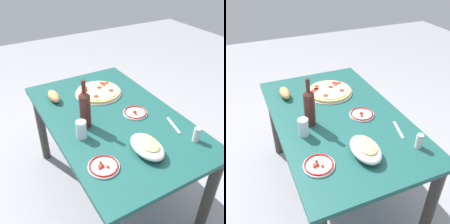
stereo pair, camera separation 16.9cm
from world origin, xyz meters
TOP-DOWN VIEW (x-y plane):
  - ground_plane at (0.00, 0.00)m, footprint 8.00×8.00m
  - dining_table at (0.00, 0.00)m, footprint 1.35×0.82m
  - pepperoni_pizza at (0.31, -0.06)m, footprint 0.35×0.35m
  - baked_pasta_dish at (-0.40, 0.01)m, footprint 0.24×0.15m
  - wine_bottle at (-0.01, 0.20)m, footprint 0.07×0.07m
  - water_glass at (-0.10, 0.27)m, footprint 0.06×0.06m
  - side_plate_near at (-0.06, -0.15)m, footprint 0.16×0.16m
  - side_plate_far at (-0.39, 0.27)m, footprint 0.17×0.17m
  - bread_loaf at (0.38, 0.27)m, footprint 0.17×0.07m
  - spice_shaker at (-0.46, -0.30)m, footprint 0.04×0.04m
  - fork_right at (-0.29, -0.28)m, footprint 0.17×0.06m

SIDE VIEW (x-z plane):
  - ground_plane at x=0.00m, z-range 0.00..0.00m
  - dining_table at x=0.00m, z-range 0.24..0.95m
  - fork_right at x=-0.29m, z-range 0.71..0.71m
  - side_plate_near at x=-0.06m, z-range 0.71..0.73m
  - side_plate_far at x=-0.39m, z-range 0.71..0.73m
  - pepperoni_pizza at x=0.31m, z-range 0.71..0.74m
  - bread_loaf at x=0.38m, z-range 0.71..0.77m
  - baked_pasta_dish at x=-0.40m, z-range 0.71..0.79m
  - spice_shaker at x=-0.46m, z-range 0.71..0.80m
  - water_glass at x=-0.10m, z-range 0.71..0.82m
  - wine_bottle at x=-0.01m, z-range 0.68..1.00m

